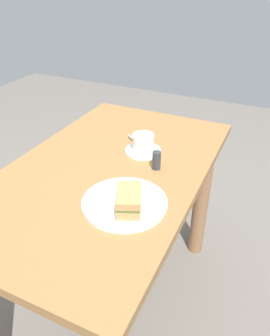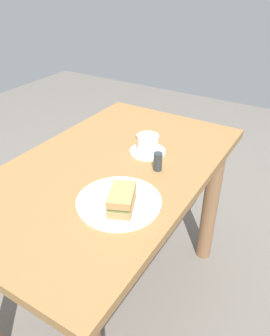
# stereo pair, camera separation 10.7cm
# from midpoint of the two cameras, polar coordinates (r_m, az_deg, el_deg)

# --- Properties ---
(ground_plane) EXTENTS (6.00, 6.00, 0.00)m
(ground_plane) POSITION_cam_midpoint_polar(r_m,az_deg,el_deg) (1.76, -1.55, -21.60)
(ground_plane) COLOR slate
(dining_table) EXTENTS (1.16, 0.70, 0.77)m
(dining_table) POSITION_cam_midpoint_polar(r_m,az_deg,el_deg) (1.33, -1.92, -6.09)
(dining_table) COLOR olive
(dining_table) RESTS_ON ground_plane
(sandwich_plate) EXTENTS (0.27, 0.27, 0.01)m
(sandwich_plate) POSITION_cam_midpoint_polar(r_m,az_deg,el_deg) (1.03, 0.15, -6.03)
(sandwich_plate) COLOR white
(sandwich_plate) RESTS_ON dining_table
(sandwich_front) EXTENTS (0.14, 0.11, 0.06)m
(sandwich_front) POSITION_cam_midpoint_polar(r_m,az_deg,el_deg) (0.98, 0.79, -5.63)
(sandwich_front) COLOR tan
(sandwich_front) RESTS_ON sandwich_plate
(coffee_saucer) EXTENTS (0.15, 0.15, 0.01)m
(coffee_saucer) POSITION_cam_midpoint_polar(r_m,az_deg,el_deg) (1.31, 4.56, 2.82)
(coffee_saucer) COLOR white
(coffee_saucer) RESTS_ON dining_table
(coffee_cup) EXTENTS (0.11, 0.09, 0.07)m
(coffee_cup) POSITION_cam_midpoint_polar(r_m,az_deg,el_deg) (1.30, 4.63, 4.42)
(coffee_cup) COLOR white
(coffee_cup) RESTS_ON coffee_saucer
(spoon) EXTENTS (0.07, 0.08, 0.01)m
(spoon) POSITION_cam_midpoint_polar(r_m,az_deg,el_deg) (1.37, 3.34, 4.62)
(spoon) COLOR silver
(spoon) RESTS_ON coffee_saucer
(salt_shaker) EXTENTS (0.03, 0.03, 0.07)m
(salt_shaker) POSITION_cam_midpoint_polar(r_m,az_deg,el_deg) (1.19, 6.59, 1.05)
(salt_shaker) COLOR #33383D
(salt_shaker) RESTS_ON dining_table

